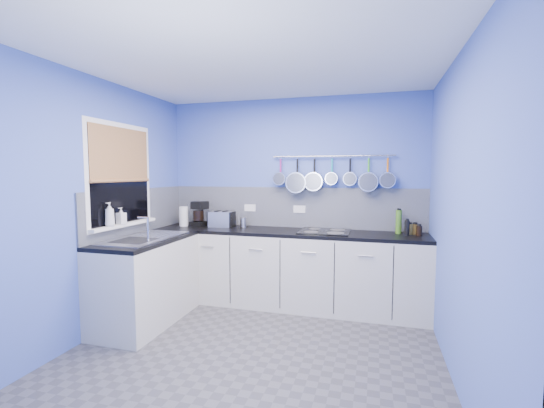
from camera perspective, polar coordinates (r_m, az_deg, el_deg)
The scene contains 40 objects.
floor at distance 3.51m, azimuth -2.74°, elevation -22.03°, with size 3.20×3.00×0.02m, color #47474C.
ceiling at distance 3.27m, azimuth -2.93°, elevation 21.41°, with size 3.20×3.00×0.02m, color white.
wall_back at distance 4.60m, azimuth 3.17°, elevation 0.75°, with size 3.20×0.02×2.50m, color #475FB9.
wall_front at distance 1.80m, azimuth -18.42°, elevation -5.84°, with size 3.20×0.02×2.50m, color #475FB9.
wall_left at distance 3.97m, azimuth -25.45°, elevation -0.36°, with size 0.02×3.00×2.50m, color #475FB9.
wall_right at distance 3.05m, azimuth 27.21°, elevation -1.84°, with size 0.02×3.00×2.50m, color #475FB9.
backsplash_back at distance 4.59m, azimuth 3.11°, elevation -0.52°, with size 3.20×0.02×0.50m, color gray.
backsplash_left at distance 4.43m, azimuth -20.08°, elevation -0.99°, with size 0.02×1.80×0.50m, color gray.
cabinet_run_back at distance 4.44m, azimuth 2.23°, elevation -10.15°, with size 3.20×0.60×0.86m, color beige.
worktop_back at distance 4.34m, azimuth 2.25°, elevation -4.40°, with size 3.20×0.60×0.04m, color black.
cabinet_run_left at distance 4.16m, azimuth -18.97°, elevation -11.44°, with size 0.60×1.20×0.86m, color beige.
worktop_left at distance 4.06m, azimuth -19.15°, elevation -5.32°, with size 0.60×1.20×0.04m, color black.
window_frame at distance 4.16m, azimuth -22.52°, elevation 4.10°, with size 0.01×1.00×1.10m, color white.
window_glass at distance 4.16m, azimuth -22.46°, elevation 4.10°, with size 0.01×0.90×1.00m, color black.
bamboo_blind at distance 4.16m, azimuth -22.48°, elevation 7.20°, with size 0.01×0.90×0.55m, color #966C4A.
window_sill at distance 4.18m, azimuth -22.02°, elevation -2.97°, with size 0.10×0.98×0.03m, color white.
sink_unit at distance 4.05m, azimuth -19.16°, elevation -4.99°, with size 0.50×0.95×0.01m, color silver.
mixer_tap at distance 3.80m, azimuth -18.78°, elevation -3.70°, with size 0.12×0.08×0.26m, color silver, non-canonical shape.
socket_left at distance 4.73m, azimuth -3.45°, elevation -0.60°, with size 0.15×0.01×0.09m, color white.
socket_right at distance 4.56m, azimuth 4.30°, elevation -0.81°, with size 0.15×0.01×0.09m, color white.
pot_rail at distance 4.45m, azimuth 9.38°, elevation 7.38°, with size 0.02×0.02×1.45m, color silver.
soap_bottle_a at distance 3.97m, azimuth -23.99°, elevation -1.48°, with size 0.09×0.09×0.24m, color white.
soap_bottle_b at distance 4.10m, azimuth -22.46°, elevation -1.71°, with size 0.08×0.08×0.17m, color white.
paper_towel at distance 4.82m, azimuth -13.62°, elevation -1.89°, with size 0.11×0.11×0.25m, color white.
coffee_maker at distance 4.78m, azimuth -11.30°, elevation -1.50°, with size 0.18×0.20×0.32m, color black, non-canonical shape.
toaster at distance 4.66m, azimuth -7.90°, elevation -2.36°, with size 0.30×0.17×0.19m, color silver.
canister at distance 4.63m, azimuth -4.48°, elevation -2.86°, with size 0.08×0.08×0.12m, color silver.
hob at distance 4.27m, azimuth 8.20°, elevation -4.25°, with size 0.57×0.50×0.01m, color black.
pan_0 at distance 4.55m, azimuth 1.33°, elevation 5.18°, with size 0.16×0.11×0.35m, color silver, non-canonical shape.
pan_1 at distance 4.51m, azimuth 3.95°, elevation 4.57°, with size 0.26×0.12×0.45m, color silver, non-canonical shape.
pan_2 at distance 4.47m, azimuth 6.62°, elevation 4.73°, with size 0.23×0.11×0.42m, color silver, non-canonical shape.
pan_3 at distance 4.44m, azimuth 9.33°, elevation 5.17°, with size 0.15×0.09×0.34m, color silver, non-canonical shape.
pan_4 at distance 4.42m, azimuth 12.07°, elevation 5.09°, with size 0.16×0.06×0.35m, color silver, non-canonical shape.
pan_5 at distance 4.41m, azimuth 14.81°, elevation 4.61°, with size 0.23×0.11×0.42m, color silver, non-canonical shape.
pan_6 at distance 4.41m, azimuth 17.58°, elevation 4.81°, with size 0.19×0.09×0.38m, color silver, non-canonical shape.
condiment_0 at distance 4.35m, azimuth 21.38°, elevation -3.69°, with size 0.07×0.07×0.11m, color brown.
condiment_1 at distance 4.33m, azimuth 20.65°, elevation -3.70°, with size 0.07×0.07×0.12m, color olive.
condiment_2 at distance 4.35m, azimuth 19.14°, elevation -2.64°, with size 0.06×0.06×0.26m, color #3F721E.
condiment_3 at distance 4.26m, azimuth 21.96°, elevation -3.91°, with size 0.06×0.06×0.11m, color black.
condiment_4 at distance 4.24m, azimuth 20.30°, elevation -3.54°, with size 0.05×0.05×0.16m, color black.
Camera 1 is at (1.00, -2.97, 1.57)m, focal length 24.15 mm.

